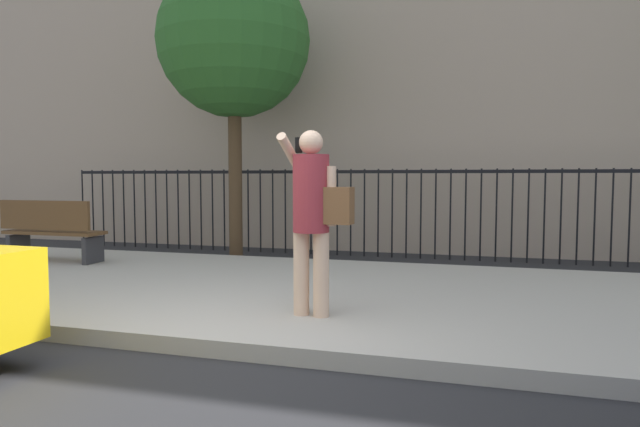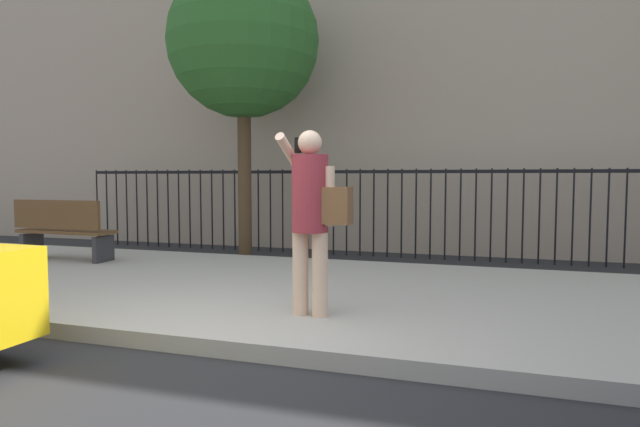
{
  "view_description": "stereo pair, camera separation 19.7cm",
  "coord_description": "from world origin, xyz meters",
  "views": [
    {
      "loc": [
        2.11,
        -3.88,
        1.46
      ],
      "look_at": [
        0.62,
        1.28,
        1.1
      ],
      "focal_mm": 30.64,
      "sensor_mm": 36.0,
      "label": 1
    },
    {
      "loc": [
        2.3,
        -3.82,
        1.46
      ],
      "look_at": [
        0.62,
        1.28,
        1.1
      ],
      "focal_mm": 30.64,
      "sensor_mm": 36.0,
      "label": 2
    }
  ],
  "objects": [
    {
      "name": "sidewalk",
      "position": [
        0.0,
        2.2,
        0.07
      ],
      "size": [
        28.0,
        4.4,
        0.15
      ],
      "primitive_type": "cube",
      "color": "#B2ADA3",
      "rests_on": "ground"
    },
    {
      "name": "pedestrian_on_phone",
      "position": [
        0.64,
        0.98,
        1.16
      ],
      "size": [
        0.67,
        0.51,
        1.74
      ],
      "color": "beige",
      "rests_on": "sidewalk"
    },
    {
      "name": "street_tree_mid",
      "position": [
        -1.99,
        4.93,
        3.78
      ],
      "size": [
        2.64,
        2.64,
        5.12
      ],
      "color": "#4C3823",
      "rests_on": "ground"
    },
    {
      "name": "iron_fence",
      "position": [
        0.0,
        5.9,
        1.02
      ],
      "size": [
        12.03,
        0.04,
        1.6
      ],
      "color": "black",
      "rests_on": "ground"
    },
    {
      "name": "building_facade",
      "position": [
        0.0,
        8.5,
        5.38
      ],
      "size": [
        28.0,
        4.0,
        10.75
      ],
      "primitive_type": "cube",
      "color": "tan",
      "rests_on": "ground"
    },
    {
      "name": "ground_plane",
      "position": [
        0.0,
        0.0,
        0.0
      ],
      "size": [
        60.0,
        60.0,
        0.0
      ],
      "primitive_type": "plane",
      "color": "#28282B"
    },
    {
      "name": "street_bench",
      "position": [
        -4.17,
        2.97,
        0.65
      ],
      "size": [
        1.6,
        0.45,
        0.95
      ],
      "color": "brown",
      "rests_on": "sidewalk"
    }
  ]
}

